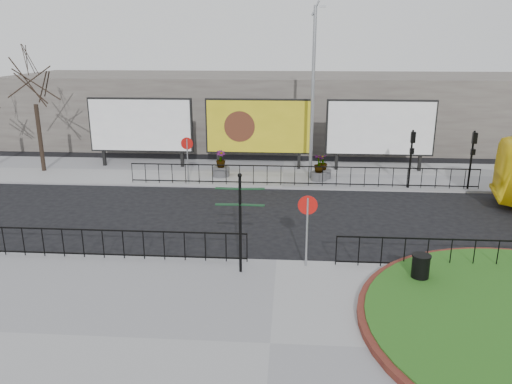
# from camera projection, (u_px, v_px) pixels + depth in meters

# --- Properties ---
(ground) EXTENTS (90.00, 90.00, 0.00)m
(ground) POSITION_uv_depth(u_px,v_px,m) (277.00, 263.00, 17.30)
(ground) COLOR black
(ground) RESTS_ON ground
(pavement_near) EXTENTS (30.00, 10.00, 0.12)m
(pavement_near) POSITION_uv_depth(u_px,v_px,m) (270.00, 345.00, 12.51)
(pavement_near) COLOR gray
(pavement_near) RESTS_ON ground
(pavement_far) EXTENTS (44.00, 6.00, 0.12)m
(pavement_far) POSITION_uv_depth(u_px,v_px,m) (283.00, 174.00, 28.73)
(pavement_far) COLOR gray
(pavement_far) RESTS_ON ground
(railing_near_left) EXTENTS (10.00, 0.10, 1.10)m
(railing_near_left) POSITION_uv_depth(u_px,v_px,m) (103.00, 244.00, 17.23)
(railing_near_left) COLOR black
(railing_near_left) RESTS_ON pavement_near
(railing_near_right) EXTENTS (9.00, 0.10, 1.10)m
(railing_near_right) POSITION_uv_depth(u_px,v_px,m) (474.00, 254.00, 16.37)
(railing_near_right) COLOR black
(railing_near_right) RESTS_ON pavement_near
(railing_far) EXTENTS (18.00, 0.10, 1.10)m
(railing_far) POSITION_uv_depth(u_px,v_px,m) (302.00, 176.00, 25.91)
(railing_far) COLOR black
(railing_far) RESTS_ON pavement_far
(speed_sign_far) EXTENTS (0.64, 0.07, 2.47)m
(speed_sign_far) POSITION_uv_depth(u_px,v_px,m) (187.00, 150.00, 26.06)
(speed_sign_far) COLOR gray
(speed_sign_far) RESTS_ON pavement_far
(speed_sign_near) EXTENTS (0.64, 0.07, 2.47)m
(speed_sign_near) POSITION_uv_depth(u_px,v_px,m) (307.00, 215.00, 16.29)
(speed_sign_near) COLOR gray
(speed_sign_near) RESTS_ON pavement_near
(billboard_left) EXTENTS (6.20, 0.31, 4.10)m
(billboard_left) POSITION_uv_depth(u_px,v_px,m) (141.00, 125.00, 29.51)
(billboard_left) COLOR black
(billboard_left) RESTS_ON pavement_far
(billboard_mid) EXTENTS (6.20, 0.31, 4.10)m
(billboard_mid) POSITION_uv_depth(u_px,v_px,m) (259.00, 127.00, 29.03)
(billboard_mid) COLOR black
(billboard_mid) RESTS_ON pavement_far
(billboard_right) EXTENTS (6.20, 0.31, 4.10)m
(billboard_right) POSITION_uv_depth(u_px,v_px,m) (380.00, 128.00, 28.55)
(billboard_right) COLOR black
(billboard_right) RESTS_ON pavement_far
(lamp_post) EXTENTS (0.74, 0.18, 9.23)m
(lamp_post) POSITION_uv_depth(u_px,v_px,m) (313.00, 92.00, 26.29)
(lamp_post) COLOR gray
(lamp_post) RESTS_ON pavement_far
(signal_pole_a) EXTENTS (0.22, 0.26, 3.00)m
(signal_pole_a) POSITION_uv_depth(u_px,v_px,m) (412.00, 150.00, 25.16)
(signal_pole_a) COLOR black
(signal_pole_a) RESTS_ON pavement_far
(signal_pole_b) EXTENTS (0.22, 0.26, 3.00)m
(signal_pole_b) POSITION_uv_depth(u_px,v_px,m) (473.00, 151.00, 24.95)
(signal_pole_b) COLOR black
(signal_pole_b) RESTS_ON pavement_far
(tree_left) EXTENTS (2.00, 2.00, 7.00)m
(tree_left) POSITION_uv_depth(u_px,v_px,m) (37.00, 110.00, 28.18)
(tree_left) COLOR #2D2119
(tree_left) RESTS_ON pavement_far
(building_backdrop) EXTENTS (40.00, 10.00, 5.00)m
(building_backdrop) POSITION_uv_depth(u_px,v_px,m) (286.00, 109.00, 37.57)
(building_backdrop) COLOR slate
(building_backdrop) RESTS_ON ground
(fingerpost_sign) EXTENTS (1.57, 0.26, 3.34)m
(fingerpost_sign) POSITION_uv_depth(u_px,v_px,m) (240.00, 214.00, 15.80)
(fingerpost_sign) COLOR black
(fingerpost_sign) RESTS_ON pavement_near
(litter_bin) EXTENTS (0.58, 0.58, 0.96)m
(litter_bin) POSITION_uv_depth(u_px,v_px,m) (420.00, 269.00, 15.44)
(litter_bin) COLOR black
(litter_bin) RESTS_ON pavement_near
(planter_a) EXTENTS (0.97, 0.97, 1.45)m
(planter_a) POSITION_uv_depth(u_px,v_px,m) (221.00, 167.00, 27.85)
(planter_a) COLOR #4C4C4F
(planter_a) RESTS_ON pavement_far
(planter_b) EXTENTS (0.86, 0.86, 1.42)m
(planter_b) POSITION_uv_depth(u_px,v_px,m) (319.00, 170.00, 27.00)
(planter_b) COLOR #4C4C4F
(planter_b) RESTS_ON pavement_far
(planter_c) EXTENTS (0.91, 0.91, 1.31)m
(planter_c) POSITION_uv_depth(u_px,v_px,m) (323.00, 170.00, 27.48)
(planter_c) COLOR #4C4C4F
(planter_c) RESTS_ON pavement_far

